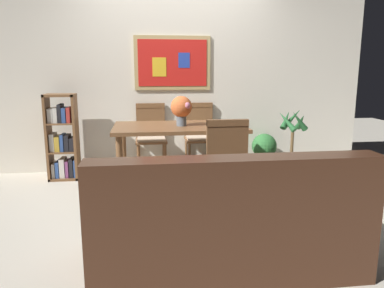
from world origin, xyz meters
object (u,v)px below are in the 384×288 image
object	(u,v)px
potted_palm	(291,150)
tv_remote	(213,124)
dining_chair_near_right	(225,157)
leather_couch	(225,224)
dining_table	(179,134)
dining_chair_far_left	(151,132)
dining_chair_far_right	(200,131)
potted_ivy	(264,149)
flower_vase	(182,108)
bookshelf	(63,141)

from	to	relation	value
potted_palm	tv_remote	size ratio (longest dim) A/B	5.45
potted_palm	tv_remote	world-z (taller)	potted_palm
dining_chair_near_right	leather_couch	xyz separation A→B (m)	(-0.21, -0.99, -0.23)
leather_couch	tv_remote	world-z (taller)	leather_couch
dining_chair_near_right	tv_remote	xyz separation A→B (m)	(0.03, 0.75, 0.21)
dining_table	dining_chair_far_left	size ratio (longest dim) A/B	1.60
dining_chair_far_left	dining_chair_far_right	bearing A→B (deg)	0.13
potted_ivy	dining_chair_near_right	bearing A→B (deg)	-120.91
dining_chair_far_left	potted_ivy	bearing A→B (deg)	-2.39
dining_chair_far_right	leather_couch	size ratio (longest dim) A/B	0.51
potted_ivy	flower_vase	size ratio (longest dim) A/B	1.69
dining_table	flower_vase	xyz separation A→B (m)	(0.02, -0.03, 0.30)
dining_chair_near_right	dining_chair_far_left	bearing A→B (deg)	113.38
leather_couch	potted_palm	world-z (taller)	potted_palm
dining_chair_far_right	dining_chair_far_left	xyz separation A→B (m)	(-0.65, -0.00, 0.00)
dining_chair_far_left	leather_couch	xyz separation A→B (m)	(0.45, -2.52, -0.23)
leather_couch	bookshelf	xyz separation A→B (m)	(-1.54, 2.34, 0.17)
leather_couch	potted_ivy	size ratio (longest dim) A/B	3.22
flower_vase	dining_table	bearing A→B (deg)	127.23
dining_table	potted_ivy	world-z (taller)	dining_table
dining_chair_near_right	dining_chair_far_right	world-z (taller)	same
dining_chair_near_right	potted_ivy	size ratio (longest dim) A/B	1.63
dining_table	leather_couch	xyz separation A→B (m)	(0.15, -1.76, -0.32)
tv_remote	leather_couch	bearing A→B (deg)	-97.69
leather_couch	potted_palm	xyz separation A→B (m)	(1.32, 2.09, 0.03)
dining_chair_far_left	tv_remote	world-z (taller)	dining_chair_far_left
dining_chair_far_left	bookshelf	distance (m)	1.10
leather_couch	bookshelf	bearing A→B (deg)	123.41
dining_chair_far_right	potted_ivy	bearing A→B (deg)	-4.24
bookshelf	dining_table	bearing A→B (deg)	-22.51
potted_ivy	tv_remote	distance (m)	1.20
dining_chair_near_right	dining_chair_far_right	bearing A→B (deg)	90.39
tv_remote	potted_ivy	bearing A→B (deg)	39.93
dining_chair_near_right	dining_chair_far_right	size ratio (longest dim) A/B	1.00
dining_chair_far_right	bookshelf	size ratio (longest dim) A/B	0.86
flower_vase	potted_palm	bearing A→B (deg)	14.20
dining_chair_near_right	potted_ivy	bearing A→B (deg)	59.09
dining_chair_far_left	flower_vase	distance (m)	0.94
dining_chair_far_left	dining_chair_near_right	bearing A→B (deg)	-66.62
dining_chair_far_left	potted_palm	xyz separation A→B (m)	(1.78, -0.42, -0.20)
dining_chair_far_right	potted_ivy	xyz separation A→B (m)	(0.89, -0.07, -0.26)
tv_remote	potted_palm	bearing A→B (deg)	17.79
tv_remote	flower_vase	bearing A→B (deg)	-177.26
dining_table	tv_remote	bearing A→B (deg)	-2.32
potted_ivy	dining_chair_far_right	bearing A→B (deg)	175.76
dining_chair_far_right	dining_chair_far_left	distance (m)	0.65
dining_chair_far_right	dining_chair_far_left	size ratio (longest dim) A/B	1.00
leather_couch	bookshelf	size ratio (longest dim) A/B	1.70
dining_chair_near_right	potted_palm	xyz separation A→B (m)	(1.12, 1.10, -0.20)
dining_table	flower_vase	bearing A→B (deg)	-52.77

